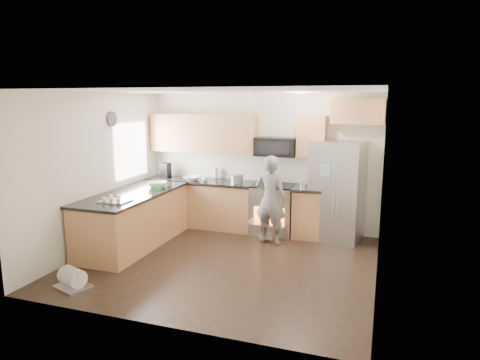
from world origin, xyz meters
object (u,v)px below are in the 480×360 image
(refrigerator, at_px, (337,191))
(dish_rack, at_px, (73,282))
(person, at_px, (271,200))
(stove_range, at_px, (274,198))

(refrigerator, distance_m, dish_rack, 4.53)
(person, bearing_deg, stove_range, -72.21)
(person, bearing_deg, refrigerator, -142.16)
(refrigerator, relative_size, person, 1.14)
(stove_range, xyz_separation_m, dish_rack, (-1.95, -3.19, -0.60))
(stove_range, distance_m, refrigerator, 1.17)
(stove_range, distance_m, dish_rack, 3.79)
(stove_range, bearing_deg, person, -80.94)
(stove_range, xyz_separation_m, refrigerator, (1.15, 0.01, 0.21))
(dish_rack, bearing_deg, stove_range, 58.57)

